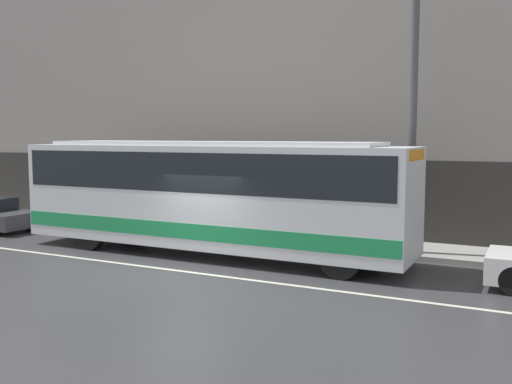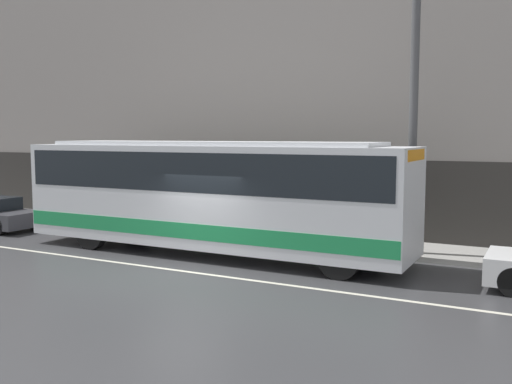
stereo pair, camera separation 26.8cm
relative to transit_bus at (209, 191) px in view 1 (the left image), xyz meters
The scene contains 7 objects.
ground_plane 2.99m from the transit_bus, 75.53° to the right, with size 60.00×60.00×0.00m, color #38383A.
sidewalk 3.54m from the transit_bus, 79.14° to the left, with size 60.00×2.36×0.16m.
building_facade 6.41m from the transit_bus, 82.44° to the left, with size 60.00×0.35×13.74m.
lane_stripe 2.98m from the transit_bus, 75.53° to the right, with size 54.00×0.14×0.01m.
transit_bus is the anchor object (origin of this frame).
utility_pole_near 6.32m from the transit_bus, 22.61° to the left, with size 0.25×0.25×7.64m.
pedestrian_waiting 3.44m from the transit_bus, 101.12° to the left, with size 0.36×0.36×1.69m.
Camera 1 is at (8.36, -12.40, 3.61)m, focal length 40.00 mm.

